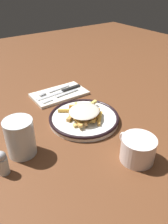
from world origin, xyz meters
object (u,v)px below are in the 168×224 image
Objects in this scene: coffee_mug at (138,149)px; fork at (60,96)px; plate at (84,118)px; water_glass at (20,137)px; knife at (63,91)px; napkin at (59,94)px; spoon at (49,92)px; salt_shaker at (2,163)px; fries_heap at (84,112)px.

fork is at bearing -0.53° from coffee_mug.
plate is 0.25m from water_glass.
knife is 1.90× the size of water_glass.
spoon reaches higher than napkin.
napkin is at bearing -48.85° from salt_shaker.
spoon is at bearing 1.95° from fries_heap.
fork is at bearing 157.21° from napkin.
water_glass reaches higher than fork.
fries_heap reaches higher than plate.
knife is (0.00, -0.02, 0.01)m from napkin.
water_glass is (-0.03, 0.24, 0.02)m from fries_heap.
knife is 0.38m from water_glass.
fork is at bearing -157.18° from spoon.
coffee_mug is (-0.24, -0.01, 0.02)m from plate.
spoon is (0.05, 0.02, 0.00)m from fork.
plate and spoon have the same top height.
water_glass reaches higher than spoon.
salt_shaker is at bearing 103.86° from plate.
fork is 1.16× the size of spoon.
salt_shaker reaches higher than plate.
napkin is 3.20× the size of salt_shaker.
salt_shaker is at bearing 131.15° from napkin.
plate is 2.07× the size of coffee_mug.
water_glass is (-0.25, 0.27, 0.05)m from napkin.
spoon is (0.02, 0.05, 0.00)m from knife.
spoon is at bearing 22.82° from fork.
coffee_mug reaches higher than spoon.
coffee_mug is 1.68× the size of salt_shaker.
fork is at bearing 133.81° from knife.
napkin is 1.07× the size of knife.
napkin is 0.45m from salt_shaker.
fork is 0.06m from spoon.
knife is (0.03, -0.03, 0.00)m from fork.
salt_shaker is at bearing 62.89° from coffee_mug.
coffee_mug reaches higher than knife.
fries_heap is 1.52× the size of water_glass.
fork is 1.60× the size of water_glass.
water_glass reaches higher than salt_shaker.
napkin is (0.22, -0.03, -0.01)m from plate.
knife is at bearing -46.19° from fork.
spoon is (0.24, 0.01, 0.00)m from plate.
salt_shaker is (-0.26, 0.32, 0.02)m from fork.
spoon reaches higher than fork.
fries_heap is 1.10× the size of spoon.
coffee_mug is at bearing -177.69° from plate.
water_glass is at bearing 96.55° from fries_heap.
salt_shaker reaches higher than napkin.
coffee_mug is at bearing -129.91° from water_glass.
spoon is 1.38× the size of water_glass.
coffee_mug is at bearing 179.47° from fork.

